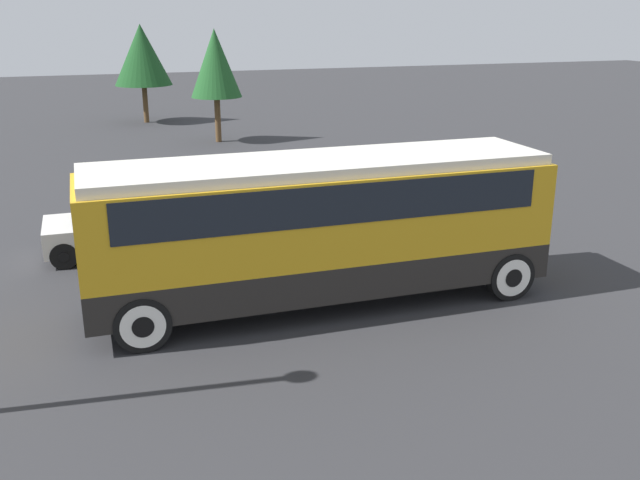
# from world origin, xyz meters

# --- Properties ---
(ground_plane) EXTENTS (120.00, 120.00, 0.00)m
(ground_plane) POSITION_xyz_m (0.00, 0.00, 0.00)
(ground_plane) COLOR #2D2D30
(tour_bus) EXTENTS (9.83, 2.57, 3.20)m
(tour_bus) POSITION_xyz_m (0.10, -0.00, 1.93)
(tour_bus) COLOR black
(tour_bus) RESTS_ON ground_plane
(parked_car_near) EXTENTS (4.72, 1.88, 1.35)m
(parked_car_near) POSITION_xyz_m (3.17, 8.31, 0.68)
(parked_car_near) COLOR black
(parked_car_near) RESTS_ON ground_plane
(parked_car_mid) EXTENTS (4.01, 1.97, 1.43)m
(parked_car_mid) POSITION_xyz_m (-3.82, 4.89, 0.72)
(parked_car_mid) COLOR silver
(parked_car_mid) RESTS_ON ground_plane
(tree_left) EXTENTS (2.39, 2.39, 5.26)m
(tree_left) POSITION_xyz_m (1.61, 20.26, 3.67)
(tree_left) COLOR brown
(tree_left) RESTS_ON ground_plane
(tree_center) EXTENTS (3.13, 3.13, 5.33)m
(tree_center) POSITION_xyz_m (-1.09, 27.57, 3.69)
(tree_center) COLOR brown
(tree_center) RESTS_ON ground_plane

